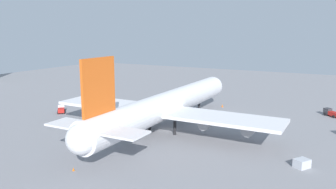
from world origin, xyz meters
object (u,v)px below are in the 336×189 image
cargo_airplane (167,105)px  cargo_container_aft (302,163)px  catering_truck (331,113)px  baggage_tug (61,109)px  safety_cone_nose (222,106)px  safety_cone_tail (73,169)px

cargo_airplane → cargo_container_aft: (-9.51, -32.85, -5.53)m
cargo_airplane → catering_truck: (34.23, -35.50, -5.27)m
baggage_tug → cargo_container_aft: 70.32m
safety_cone_nose → cargo_airplane: bearing=173.2°
catering_truck → baggage_tug: baggage_tug is taller
baggage_tug → safety_cone_nose: bearing=-53.1°
baggage_tug → safety_cone_tail: (-30.69, -34.05, -0.73)m
baggage_tug → cargo_container_aft: baggage_tug is taller
safety_cone_tail → baggage_tug: bearing=48.0°
baggage_tug → cargo_airplane: bearing=-90.7°
safety_cone_tail → cargo_container_aft: bearing=-59.8°
cargo_airplane → safety_cone_nose: bearing=-6.8°
cargo_container_aft → safety_cone_tail: bearing=120.2°
safety_cone_nose → safety_cone_tail: safety_cone_nose is taller
cargo_airplane → cargo_container_aft: bearing=-106.1°
catering_truck → safety_cone_nose: (-3.40, 31.81, -0.66)m
baggage_tug → safety_cone_nose: baggage_tug is taller
catering_truck → cargo_container_aft: bearing=176.5°
cargo_airplane → safety_cone_nose: size_ratio=83.91×
baggage_tug → safety_cone_nose: size_ratio=5.04×
cargo_airplane → baggage_tug: (0.46, 36.75, -5.30)m
cargo_container_aft → safety_cone_nose: bearing=35.9°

